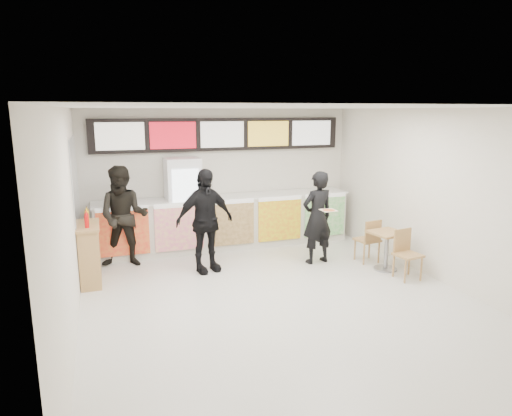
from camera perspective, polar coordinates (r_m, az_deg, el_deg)
name	(u,v)px	position (r m, az deg, el deg)	size (l,w,h in m)	color
floor	(280,301)	(7.39, 2.98, -11.50)	(7.00, 7.00, 0.00)	beige
ceiling	(282,107)	(6.77, 3.26, 12.46)	(7.00, 7.00, 0.00)	white
wall_back	(221,177)	(10.20, -4.35, 3.85)	(6.00, 6.00, 0.00)	silver
wall_left	(68,224)	(6.44, -22.44, -1.89)	(7.00, 7.00, 0.00)	silver
wall_right	(441,196)	(8.51, 22.17, 1.34)	(7.00, 7.00, 0.00)	silver
service_counter	(227,222)	(9.99, -3.67, -1.73)	(5.56, 0.77, 1.14)	silver
menu_board	(222,134)	(10.02, -4.31, 9.17)	(5.50, 0.14, 0.70)	black
drinks_fridge	(184,205)	(9.71, -9.05, 0.33)	(0.70, 0.67, 2.00)	white
mirror_panel	(75,179)	(8.81, -21.70, 3.37)	(0.01, 2.00, 1.50)	#B2B7BF
customer_main	(317,218)	(8.96, 7.68, -1.20)	(0.67, 0.44, 1.82)	black
customer_left	(124,217)	(9.04, -16.19, -1.05)	(0.95, 0.74, 1.95)	black
customer_mid	(205,221)	(8.44, -6.42, -1.61)	(1.13, 0.47, 1.93)	black
pizza_slice	(329,210)	(8.52, 9.09, -0.24)	(0.36, 0.36, 0.02)	beige
cafe_table	(387,244)	(8.92, 16.03, -4.29)	(0.67, 1.54, 0.88)	tan
condiment_ledge	(90,253)	(8.44, -20.08, -5.32)	(0.38, 0.94, 1.25)	tan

